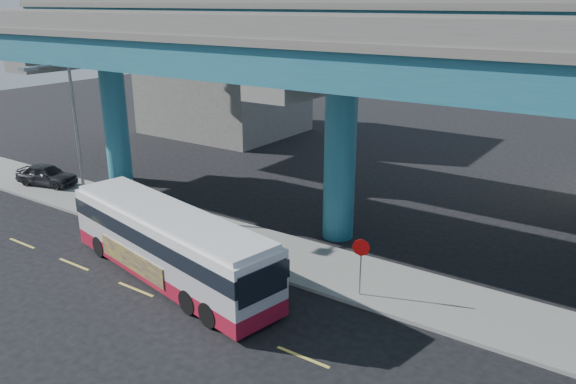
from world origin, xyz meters
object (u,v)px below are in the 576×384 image
Objects in this scene: stop_sign at (361,255)px; parked_car at (46,175)px; street_lamp at (65,118)px; transit_bus at (169,242)px.

parked_car is at bearing -175.09° from stop_sign.
transit_bus is at bearing -13.19° from street_lamp.
street_lamp is at bearing -124.30° from parked_car.
parked_car is (-15.17, 4.29, -0.82)m from transit_bus.
transit_bus reaches higher than stop_sign.
street_lamp is 16.95m from stop_sign.
stop_sign is at bearing 2.59° from street_lamp.
parked_car is 0.51× the size of street_lamp.
street_lamp reaches higher than transit_bus.
transit_bus is 2.86× the size of parked_car.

